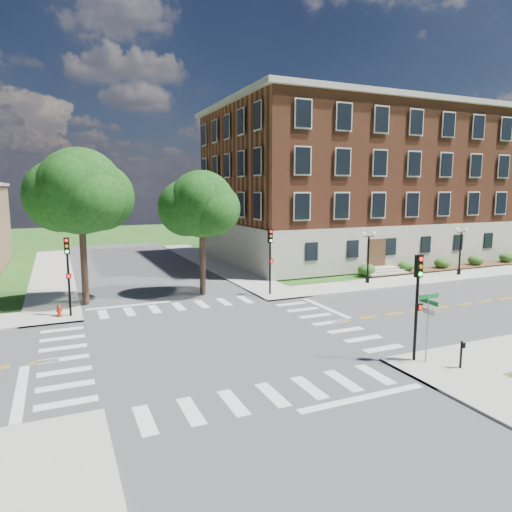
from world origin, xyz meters
name	(u,v)px	position (x,y,z in m)	size (l,w,h in m)	color
ground	(213,339)	(0.00, 0.00, 0.00)	(160.00, 160.00, 0.00)	#224F16
road_ew	(213,339)	(0.00, 0.00, 0.01)	(90.00, 12.00, 0.01)	#3D3D3F
road_ns	(213,339)	(0.00, 0.00, 0.01)	(12.00, 90.00, 0.01)	#3D3D3F
sidewalk_ne	(314,270)	(15.38, 15.38, 0.06)	(34.00, 34.00, 0.12)	#9E9B93
crosswalk_east	(330,323)	(7.20, 0.00, 0.00)	(2.20, 10.20, 0.02)	silver
stop_bar_east	(325,308)	(8.80, 3.00, 0.00)	(0.40, 5.50, 0.00)	silver
main_building	(351,184)	(24.00, 21.99, 8.34)	(30.60, 22.40, 16.50)	#9D988A
shrub_row	(442,270)	(27.00, 10.80, 0.00)	(18.00, 2.00, 1.30)	#234717
tree_c	(80,192)	(-5.61, 10.26, 7.61)	(5.68, 5.68, 10.35)	black
tree_d	(202,204)	(2.52, 9.89, 6.68)	(4.84, 4.84, 9.01)	black
traffic_signal_se	(417,294)	(7.29, -6.80, 3.19)	(0.34, 0.38, 4.80)	black
traffic_signal_ne	(270,253)	(6.97, 7.67, 3.19)	(0.35, 0.39, 4.80)	black
traffic_signal_nw	(68,266)	(-6.67, 7.27, 3.19)	(0.32, 0.35, 4.80)	black
twin_lamp_west	(368,254)	(16.10, 8.16, 2.52)	(1.36, 0.36, 4.23)	black
twin_lamp_east	(460,248)	(25.99, 7.85, 2.52)	(1.36, 0.36, 4.23)	black
street_sign_pole	(428,314)	(7.61, -7.17, 2.31)	(1.10, 1.10, 3.10)	gray
push_button_post	(462,353)	(8.45, -8.34, 0.80)	(0.14, 0.21, 1.20)	black
fire_hydrant	(59,311)	(-7.31, 7.36, 0.46)	(0.35, 0.35, 0.75)	maroon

